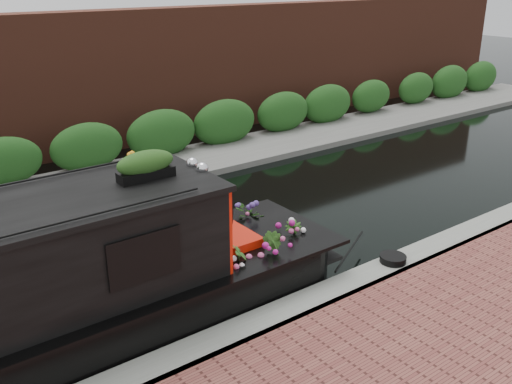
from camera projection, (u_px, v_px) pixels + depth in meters
ground at (185, 244)px, 11.25m from camera, size 80.00×80.00×0.00m
near_bank_coping at (293, 320)px, 8.78m from camera, size 40.00×0.60×0.50m
far_bank_path at (101, 184)px, 14.38m from camera, size 40.00×2.40×0.34m
far_hedge at (88, 175)px, 15.05m from camera, size 40.00×1.10×2.80m
far_brick_wall at (60, 156)px, 16.62m from camera, size 40.00×1.00×8.00m
rope_fender at (311, 248)px, 10.70m from camera, size 0.32×0.36×0.32m
coiled_mooring_rope at (393, 259)px, 10.00m from camera, size 0.47×0.47×0.12m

